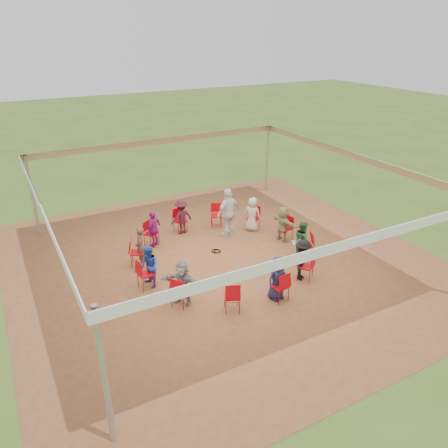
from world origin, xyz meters
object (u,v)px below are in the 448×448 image
person_seated_7 (182,283)px  standing_person (229,213)px  chair_2 (253,218)px  chair_4 (180,221)px  chair_11 (306,267)px  laptop (298,241)px  person_seated_9 (302,260)px  chair_8 (180,291)px  chair_0 (306,245)px  person_seated_1 (283,224)px  person_seated_4 (154,229)px  chair_6 (137,253)px  person_seated_3 (182,217)px  chair_3 (216,216)px  person_seated_2 (252,214)px  person_seated_8 (277,278)px  person_seated_5 (140,247)px  chair_10 (280,286)px  cable_coil (216,251)px  chair_1 (285,228)px  chair_9 (232,296)px  chair_7 (146,274)px  person_seated_6 (149,267)px  chair_5 (151,234)px  person_seated_0 (303,240)px

person_seated_7 → standing_person: (3.18, 3.14, 0.26)m
chair_2 → chair_4: bearing=30.0°
chair_11 → laptop: bearing=26.4°
standing_person → person_seated_9: bearing=83.7°
chair_8 → chair_11: same height
chair_0 → person_seated_9: bearing=160.2°
person_seated_1 → person_seated_4: size_ratio=1.00×
chair_0 → chair_6: same height
person_seated_3 → chair_3: bearing=169.8°
person_seated_2 → person_seated_8: bearing=120.0°
chair_0 → chair_11: bearing=165.0°
chair_4 → person_seated_7: 4.64m
chair_6 → person_seated_5: size_ratio=0.69×
chair_10 → person_seated_1: (2.27, 3.03, 0.20)m
person_seated_1 → cable_coil: bearing=74.8°
chair_1 → person_seated_1: 0.24m
person_seated_2 → cable_coil: 2.26m
person_seated_3 → cable_coil: size_ratio=3.38×
chair_3 → person_seated_9: 4.64m
chair_3 → chair_9: 5.48m
chair_4 → standing_person: 1.88m
chair_7 → chair_3: bearing=120.0°
chair_4 → chair_7: 3.87m
person_seated_2 → person_seated_3: 2.62m
chair_1 → chair_6: (-5.24, 0.75, 0.00)m
chair_2 → person_seated_6: (-4.79, -1.95, 0.20)m
chair_8 → standing_person: 4.62m
chair_3 → person_seated_2: 1.41m
chair_5 → person_seated_4: size_ratio=0.69×
person_seated_3 → person_seated_7: same height
person_seated_0 → standing_person: size_ratio=0.71×
chair_3 → chair_4: size_ratio=1.00×
chair_9 → person_seated_0: (3.48, 1.49, 0.20)m
standing_person → person_seated_7: bearing=30.8°
chair_0 → chair_9: bearing=135.0°
chair_7 → laptop: 5.02m
chair_3 → chair_6: same height
chair_7 → person_seated_7: 1.41m
person_seated_3 → person_seated_7: (-1.78, -4.17, 0.00)m
chair_3 → chair_10: size_ratio=1.00×
person_seated_2 → person_seated_9: same height
chair_10 → person_seated_2: size_ratio=0.69×
person_seated_3 → person_seated_4: same height
chair_6 → person_seated_0: (4.92, -2.11, 0.20)m
chair_0 → person_seated_0: bearing=90.0°
person_seated_2 → person_seated_5: bearing=60.0°
chair_3 → person_seated_8: (-0.77, -5.12, 0.20)m
standing_person → person_seated_8: bearing=65.7°
chair_8 → cable_coil: 3.30m
person_seated_9 → standing_person: 3.71m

